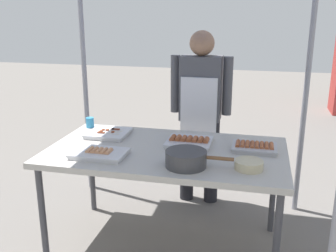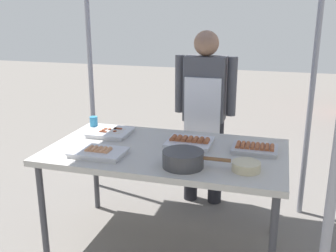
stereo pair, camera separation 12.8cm
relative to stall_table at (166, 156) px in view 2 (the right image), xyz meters
name	(u,v)px [view 2 (the right image)]	position (x,y,z in m)	size (l,w,h in m)	color
ground_plane	(166,246)	(0.00, 0.00, -0.70)	(18.00, 18.00, 0.00)	#66605B
stall_table	(166,156)	(0.00, 0.00, 0.00)	(1.60, 0.90, 0.75)	#B7B2A8
tray_grilled_sausages	(255,148)	(0.58, 0.12, 0.07)	(0.30, 0.22, 0.05)	#ADADB2
tray_meat_skewers	(111,132)	(-0.49, 0.20, 0.07)	(0.30, 0.29, 0.04)	silver
tray_pork_links	(190,142)	(0.13, 0.13, 0.07)	(0.31, 0.28, 0.06)	silver
tray_spring_rolls	(99,152)	(-0.39, -0.23, 0.07)	(0.35, 0.24, 0.05)	silver
cooking_wok	(183,158)	(0.19, -0.26, 0.11)	(0.41, 0.25, 0.10)	#38383A
condiment_bowl	(246,166)	(0.56, -0.22, 0.08)	(0.17, 0.17, 0.05)	#BFB28C
drink_cup_near_edge	(94,121)	(-0.72, 0.36, 0.09)	(0.06, 0.06, 0.08)	#338CBF
vendor_woman	(205,106)	(0.11, 0.78, 0.18)	(0.52, 0.22, 1.50)	black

